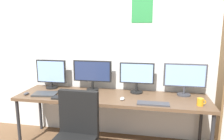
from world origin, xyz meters
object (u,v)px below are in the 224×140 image
Objects in this scene: mouse_left_side at (122,99)px; monitor_center_left at (92,73)px; monitor_center_right at (137,76)px; keyboard_left at (66,98)px; laptop_closed at (45,94)px; desk at (111,99)px; monitor_far_right at (185,77)px; mouse_right_side at (26,94)px; monitor_far_left at (51,73)px; coffee_mug at (200,102)px; keyboard_right at (153,104)px.

monitor_center_left is at bearing 144.96° from mouse_left_side.
monitor_center_right is at bearing -0.01° from monitor_center_left.
mouse_left_side is (0.49, -0.35, -0.24)m from monitor_center_left.
monitor_center_right is 1.02m from keyboard_left.
laptop_closed is at bearing -164.85° from monitor_center_right.
mouse_left_side reaches higher than desk.
monitor_far_right is 5.85× the size of mouse_right_side.
monitor_far_left is 1.27× the size of keyboard_left.
monitor_center_right is (1.30, -0.00, 0.02)m from monitor_far_left.
monitor_center_right reaches higher than laptop_closed.
laptop_closed is at bearing 10.27° from mouse_right_side.
desk is 26.93× the size of mouse_right_side.
coffee_mug is at bearing -25.37° from monitor_center_right.
keyboard_right is at bearing -133.03° from monitor_far_right.
monitor_far_left is 1.30m from monitor_center_right.
monitor_center_left is at bearing 61.94° from keyboard_left.
coffee_mug is at bearing -8.27° from desk.
laptop_closed reaches higher than desk.
keyboard_left is (-0.24, -0.44, -0.25)m from monitor_center_left.
mouse_left_side is 0.91× the size of coffee_mug.
mouse_left_side is at bearing 1.48° from mouse_right_side.
desk is 7.10× the size of keyboard_left.
monitor_far_left is 0.82× the size of monitor_far_right.
monitor_far_left is 0.48m from mouse_right_side.
desk is 5.35× the size of monitor_center_right.
mouse_right_side is (-0.61, 0.06, 0.01)m from keyboard_left.
keyboard_left is at bearing -177.67° from coffee_mug.
monitor_center_left reaches higher than laptop_closed.
keyboard_left is (-0.88, -0.44, -0.24)m from monitor_center_right.
monitor_center_left is 1.01× the size of monitor_far_right.
mouse_right_side reaches higher than laptop_closed.
laptop_closed is (-1.47, 0.11, 0.00)m from keyboard_right.
monitor_far_right is 0.65m from keyboard_right.
keyboard_left is (-0.56, -0.23, 0.06)m from desk.
desk is at bearing -167.69° from monitor_far_right.
monitor_far_left is 0.81× the size of monitor_center_left.
monitor_far_right is (1.30, 0.00, -0.01)m from monitor_center_left.
mouse_right_side is at bearing -165.67° from monitor_center_right.
monitor_far_right reaches higher than keyboard_right.
keyboard_right is (0.56, -0.23, 0.06)m from desk.
keyboard_left is 0.74m from mouse_left_side.
coffee_mug reaches higher than keyboard_left.
monitor_center_left is 0.65m from monitor_center_right.
desk is 4.55× the size of monitor_center_left.
desk is at bearing 157.67° from keyboard_right.
desk is at bearing 171.73° from coffee_mug.
monitor_center_left is 1.50m from coffee_mug.
monitor_center_right is 0.65m from monitor_far_right.
monitor_far_right is 1.45× the size of keyboard_right.
mouse_right_side is (-1.73, 0.06, 0.01)m from keyboard_right.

